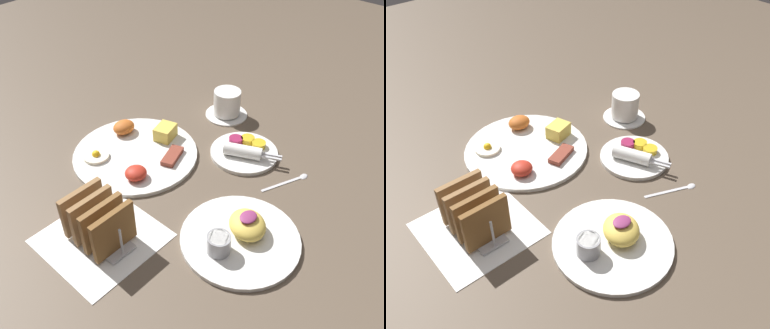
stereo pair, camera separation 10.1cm
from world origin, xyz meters
TOP-DOWN VIEW (x-y plane):
  - ground_plane at (0.00, 0.00)m, footprint 3.00×3.00m
  - napkin_flat at (-0.22, 0.07)m, footprint 0.22×0.22m
  - plate_breakfast at (0.02, 0.22)m, footprint 0.31×0.31m
  - plate_condiments at (0.20, 0.02)m, footprint 0.17×0.19m
  - plate_foreground at (-0.03, -0.15)m, footprint 0.25×0.25m
  - toast_rack at (-0.22, 0.07)m, footprint 0.10×0.15m
  - coffee_cup at (0.32, 0.16)m, footprint 0.12×0.12m
  - teaspoon at (0.20, -0.13)m, footprint 0.12×0.06m

SIDE VIEW (x-z plane):
  - ground_plane at x=0.00m, z-range 0.00..0.00m
  - napkin_flat at x=-0.22m, z-range 0.00..0.00m
  - teaspoon at x=0.20m, z-range 0.00..0.01m
  - plate_breakfast at x=0.02m, z-range -0.01..0.03m
  - plate_condiments at x=0.20m, z-range -0.01..0.03m
  - plate_foreground at x=-0.03m, z-range -0.01..0.04m
  - coffee_cup at x=0.32m, z-range 0.00..0.08m
  - toast_rack at x=-0.22m, z-range 0.00..0.10m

